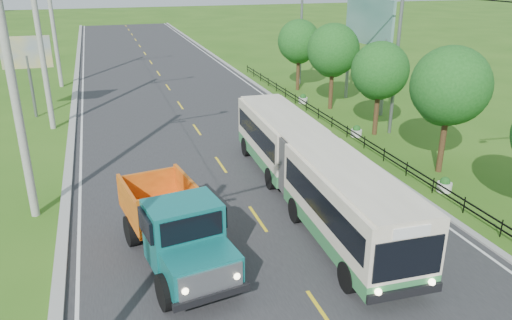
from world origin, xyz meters
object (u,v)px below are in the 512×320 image
tree_third (449,89)px  pole_far (53,23)px  planter_mid (356,132)px  tree_back (299,43)px  tree_fifth (333,52)px  dump_truck (175,224)px  pole_mid (41,44)px  streetlight_far (300,24)px  planter_far (303,99)px  pole_near (15,89)px  billboard_left (27,58)px  planter_near (445,185)px  billboard_right (368,28)px  streetlight_mid (395,49)px  bus (310,166)px  tree_fourth (379,73)px

tree_third → pole_far: bearing=126.1°
planter_mid → tree_back: bearing=84.1°
tree_fifth → dump_truck: 21.16m
pole_mid → streetlight_far: 20.16m
streetlight_far → planter_far: bearing=-108.8°
pole_near → planter_mid: (16.86, 5.00, -4.81)m
pole_mid → tree_fifth: 18.18m
tree_fifth → planter_mid: (-1.26, -6.14, -3.57)m
pole_far → planter_mid: 25.85m
streetlight_far → billboard_left: (-20.14, -4.00, -1.04)m
planter_near → billboard_right: billboard_right is taller
streetlight_far → dump_truck: size_ratio=1.41×
streetlight_mid → pole_near: bearing=-165.2°
pole_far → dump_truck: size_ratio=1.55×
billboard_right → bus: billboard_right is taller
pole_mid → billboard_left: bearing=112.4°
planter_near → planter_mid: same height
bus → dump_truck: bearing=-152.9°
billboard_left → pole_far: bearing=82.2°
pole_far → tree_back: (18.12, -6.86, -1.44)m
tree_fourth → dump_truck: (-13.34, -10.25, -2.12)m
tree_fourth → streetlight_far: 13.94m
planter_far → dump_truck: dump_truck is taller
billboard_right → bus: bearing=-126.5°
tree_back → planter_mid: size_ratio=8.21×
billboard_right → tree_fifth: bearing=176.7°
streetlight_far → bus: size_ratio=0.62×
bus → dump_truck: 6.56m
planter_mid → billboard_right: bearing=58.3°
tree_fourth → pole_far: bearing=133.9°
pole_far → streetlight_mid: 26.80m
tree_fifth → planter_mid: tree_fifth is taller
billboard_left → streetlight_far: bearing=11.2°
billboard_right → tree_fourth: bearing=-112.6°
pole_far → dump_truck: pole_far is taller
pole_near → pole_mid: 12.00m
bus → tree_fifth: bearing=63.1°
planter_far → billboard_right: billboard_right is taller
pole_mid → billboard_right: bearing=-2.8°
pole_far → tree_fourth: (18.12, -18.86, -1.51)m
tree_third → tree_back: size_ratio=1.09×
planter_near → dump_truck: bearing=-170.1°
pole_mid → pole_far: (0.00, 12.00, 0.00)m
pole_mid → bus: pole_mid is taller
tree_fifth → billboard_left: 19.74m
pole_mid → tree_back: (18.12, 5.14, -1.44)m
tree_third → billboard_right: size_ratio=0.82×
tree_fourth → planter_mid: bearing=-173.6°
dump_truck → planter_near: bearing=0.6°
streetlight_mid → billboard_right: streetlight_mid is taller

